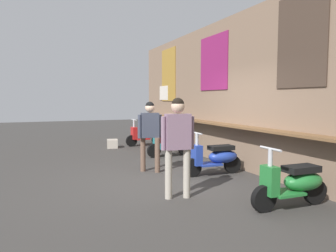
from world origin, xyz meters
TOP-DOWN VIEW (x-y plane):
  - ground_plane at (0.00, 0.00)m, footprint 38.62×38.62m
  - market_stall_facade at (-0.01, 2.02)m, footprint 13.79×0.61m
  - scooter_red at (-4.82, 1.08)m, footprint 0.49×1.40m
  - scooter_teal at (-2.46, 1.08)m, footprint 0.47×1.40m
  - scooter_blue at (0.04, 1.08)m, footprint 0.46×1.40m
  - scooter_green at (2.38, 1.08)m, footprint 0.46×1.40m
  - shopper_with_handbag at (-0.78, -0.18)m, footprint 0.36×0.66m
  - shopper_browsing at (1.26, -0.41)m, footprint 0.25×0.58m
  - merchandise_crate at (-4.72, -0.20)m, footprint 0.51×0.44m

SIDE VIEW (x-z plane):
  - ground_plane at x=0.00m, z-range 0.00..0.00m
  - merchandise_crate at x=-4.72m, z-range 0.00..0.29m
  - scooter_red at x=-4.82m, z-range -0.10..0.87m
  - scooter_teal at x=-2.46m, z-range -0.10..0.87m
  - scooter_blue at x=0.04m, z-range -0.10..0.87m
  - scooter_green at x=2.38m, z-range -0.10..0.87m
  - shopper_with_handbag at x=-0.78m, z-range 0.17..1.80m
  - shopper_browsing at x=1.26m, z-range 0.21..1.91m
  - market_stall_facade at x=-0.01m, z-range 0.00..3.73m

